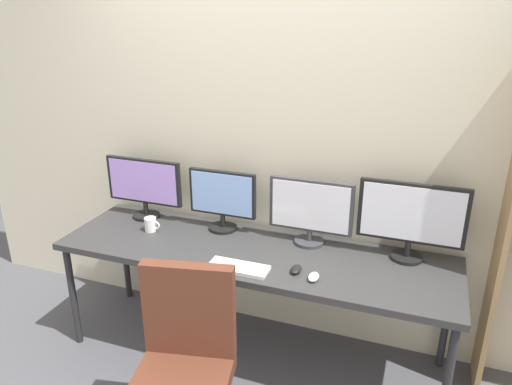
{
  "coord_description": "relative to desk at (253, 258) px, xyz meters",
  "views": [
    {
      "loc": [
        0.89,
        -1.79,
        2.1
      ],
      "look_at": [
        0.0,
        0.65,
        1.09
      ],
      "focal_mm": 34.15,
      "sensor_mm": 36.0,
      "label": 1
    }
  ],
  "objects": [
    {
      "name": "monitor_far_right",
      "position": [
        0.86,
        0.21,
        0.31
      ],
      "size": [
        0.59,
        0.18,
        0.46
      ],
      "color": "black",
      "rests_on": "desk"
    },
    {
      "name": "keyboard_main",
      "position": [
        0.0,
        -0.23,
        0.06
      ],
      "size": [
        0.34,
        0.13,
        0.02
      ],
      "primitive_type": "cube",
      "color": "silver",
      "rests_on": "desk"
    },
    {
      "name": "mouse_left_side",
      "position": [
        0.31,
        -0.15,
        0.06
      ],
      "size": [
        0.06,
        0.1,
        0.03
      ],
      "primitive_type": "ellipsoid",
      "color": "black",
      "rests_on": "desk"
    },
    {
      "name": "monitor_center_left",
      "position": [
        -0.29,
        0.21,
        0.26
      ],
      "size": [
        0.44,
        0.18,
        0.39
      ],
      "color": "black",
      "rests_on": "desk"
    },
    {
      "name": "monitor_center_right",
      "position": [
        0.29,
        0.21,
        0.27
      ],
      "size": [
        0.51,
        0.18,
        0.41
      ],
      "color": "#38383D",
      "rests_on": "desk"
    },
    {
      "name": "mouse_right_side",
      "position": [
        0.41,
        -0.19,
        0.06
      ],
      "size": [
        0.06,
        0.1,
        0.03
      ],
      "primitive_type": "ellipsoid",
      "color": "silver",
      "rests_on": "desk"
    },
    {
      "name": "coffee_mug",
      "position": [
        -0.71,
        0.03,
        0.09
      ],
      "size": [
        0.11,
        0.08,
        0.09
      ],
      "color": "white",
      "rests_on": "desk"
    },
    {
      "name": "desk",
      "position": [
        0.0,
        0.0,
        0.0
      ],
      "size": [
        2.35,
        0.68,
        0.74
      ],
      "color": "#333333",
      "rests_on": "ground_plane"
    },
    {
      "name": "monitor_far_left",
      "position": [
        -0.86,
        0.21,
        0.28
      ],
      "size": [
        0.54,
        0.18,
        0.41
      ],
      "color": "black",
      "rests_on": "desk"
    },
    {
      "name": "wall_back",
      "position": [
        0.0,
        0.42,
        0.61
      ],
      "size": [
        4.75,
        0.1,
        2.6
      ],
      "color": "beige",
      "rests_on": "ground_plane"
    }
  ]
}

